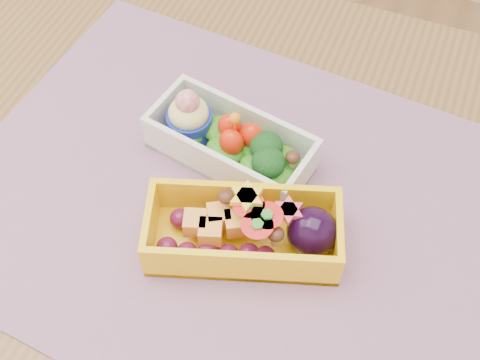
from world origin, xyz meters
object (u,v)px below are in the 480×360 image
at_px(placemat, 232,202).
at_px(bento_yellow, 248,231).
at_px(bento_white, 230,142).
at_px(table, 241,270).

distance_m(placemat, bento_yellow, 0.06).
bearing_deg(bento_white, bento_yellow, -48.56).
bearing_deg(bento_white, table, -50.60).
distance_m(table, bento_yellow, 0.13).
bearing_deg(table, bento_white, 118.97).
relative_size(bento_white, bento_yellow, 0.93).
relative_size(placemat, bento_yellow, 2.82).
bearing_deg(bento_yellow, table, 111.01).
bearing_deg(table, placemat, 128.28).
relative_size(table, bento_white, 6.13).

